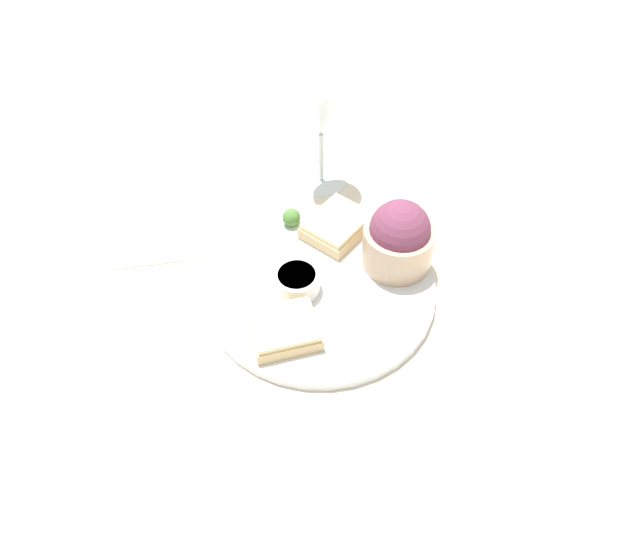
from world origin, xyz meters
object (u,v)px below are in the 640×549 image
(salad_bowl, at_px, (399,238))
(sauce_ramekin, at_px, (297,281))
(napkin, at_px, (169,226))
(cheese_toast_near, at_px, (337,225))
(cheese_toast_far, at_px, (284,330))
(wine_glass, at_px, (321,115))

(salad_bowl, distance_m, sauce_ramekin, 0.15)
(sauce_ramekin, height_order, napkin, sauce_ramekin)
(cheese_toast_near, relative_size, napkin, 0.58)
(cheese_toast_far, bearing_deg, napkin, 105.10)
(wine_glass, height_order, napkin, wine_glass)
(cheese_toast_near, xyz_separation_m, cheese_toast_far, (-0.14, -0.13, 0.00))
(salad_bowl, xyz_separation_m, wine_glass, (-0.01, 0.21, 0.06))
(salad_bowl, relative_size, sauce_ramekin, 1.67)
(salad_bowl, distance_m, napkin, 0.34)
(sauce_ramekin, xyz_separation_m, napkin, (-0.12, 0.20, -0.03))
(wine_glass, distance_m, napkin, 0.27)
(napkin, bearing_deg, cheese_toast_near, -31.44)
(sauce_ramekin, relative_size, cheese_toast_near, 0.54)
(wine_glass, bearing_deg, napkin, 178.84)
(cheese_toast_far, xyz_separation_m, napkin, (-0.07, 0.26, -0.02))
(wine_glass, relative_size, napkin, 0.90)
(sauce_ramekin, distance_m, cheese_toast_far, 0.08)
(wine_glass, xyz_separation_m, napkin, (-0.25, 0.01, -0.12))
(sauce_ramekin, height_order, cheese_toast_near, sauce_ramekin)
(cheese_toast_near, height_order, cheese_toast_far, same)
(sauce_ramekin, bearing_deg, cheese_toast_near, 36.55)
(salad_bowl, xyz_separation_m, sauce_ramekin, (-0.14, 0.01, -0.03))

